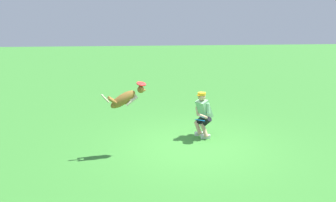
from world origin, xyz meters
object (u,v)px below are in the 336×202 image
person (203,113)px  frisbee_flying (141,84)px  frisbee_held (200,120)px  dog (125,99)px

person → frisbee_flying: 2.25m
frisbee_flying → frisbee_held: size_ratio=0.85×
person → dog: size_ratio=1.19×
frisbee_flying → dog: bearing=9.8°
frisbee_held → frisbee_flying: bearing=22.1°
person → frisbee_held: size_ratio=4.77×
person → dog: bearing=-1.7°
dog → person: bearing=15.8°
frisbee_flying → person: bearing=-150.1°
frisbee_flying → frisbee_held: 2.04m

